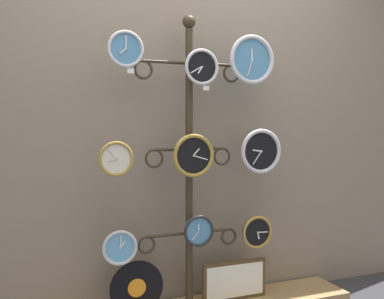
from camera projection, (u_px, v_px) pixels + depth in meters
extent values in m
cube|color=gray|center=(180.00, 97.00, 2.98)|extent=(4.40, 0.04, 2.80)
cylinder|color=#382D1E|center=(189.00, 172.00, 2.86)|extent=(0.05, 0.05, 1.80)
sphere|color=#382D1E|center=(189.00, 22.00, 2.80)|extent=(0.08, 0.08, 0.08)
cylinder|color=#382D1E|center=(167.00, 62.00, 2.76)|extent=(0.30, 0.02, 0.02)
torus|color=#382D1E|center=(143.00, 70.00, 2.71)|extent=(0.12, 0.02, 0.12)
cylinder|color=#382D1E|center=(211.00, 64.00, 2.87)|extent=(0.30, 0.02, 0.02)
torus|color=#382D1E|center=(231.00, 74.00, 2.93)|extent=(0.12, 0.02, 0.12)
cylinder|color=#382D1E|center=(172.00, 149.00, 2.81)|extent=(0.23, 0.02, 0.02)
torus|color=#382D1E|center=(154.00, 158.00, 2.77)|extent=(0.12, 0.02, 0.12)
cylinder|color=#382D1E|center=(206.00, 149.00, 2.89)|extent=(0.23, 0.02, 0.02)
torus|color=#382D1E|center=(222.00, 156.00, 2.94)|extent=(0.12, 0.02, 0.12)
cylinder|color=#382D1E|center=(168.00, 235.00, 2.83)|extent=(0.28, 0.02, 0.02)
torus|color=#382D1E|center=(147.00, 245.00, 2.78)|extent=(0.11, 0.02, 0.11)
cylinder|color=#382D1E|center=(209.00, 231.00, 2.93)|extent=(0.28, 0.02, 0.02)
torus|color=#382D1E|center=(229.00, 236.00, 2.99)|extent=(0.11, 0.02, 0.11)
cylinder|color=#4C84B2|center=(125.00, 49.00, 2.57)|extent=(0.19, 0.02, 0.19)
torus|color=silver|center=(126.00, 49.00, 2.55)|extent=(0.21, 0.02, 0.21)
cylinder|color=silver|center=(126.00, 49.00, 2.55)|extent=(0.01, 0.01, 0.01)
cube|color=silver|center=(123.00, 51.00, 2.54)|extent=(0.04, 0.00, 0.04)
cube|color=silver|center=(126.00, 42.00, 2.55)|extent=(0.01, 0.00, 0.08)
cylinder|color=black|center=(201.00, 67.00, 2.74)|extent=(0.20, 0.02, 0.20)
torus|color=silver|center=(202.00, 67.00, 2.72)|extent=(0.22, 0.02, 0.22)
cylinder|color=silver|center=(202.00, 67.00, 2.72)|extent=(0.01, 0.01, 0.01)
cube|color=silver|center=(200.00, 70.00, 2.72)|extent=(0.03, 0.00, 0.05)
cube|color=silver|center=(197.00, 70.00, 2.71)|extent=(0.07, 0.00, 0.05)
cylinder|color=#4C84B2|center=(251.00, 60.00, 2.89)|extent=(0.29, 0.02, 0.29)
torus|color=silver|center=(252.00, 60.00, 2.88)|extent=(0.32, 0.03, 0.32)
cylinder|color=silver|center=(252.00, 60.00, 2.88)|extent=(0.02, 0.01, 0.02)
cube|color=silver|center=(252.00, 54.00, 2.87)|extent=(0.02, 0.00, 0.07)
cube|color=silver|center=(250.00, 68.00, 2.87)|extent=(0.04, 0.00, 0.11)
cylinder|color=silver|center=(116.00, 159.00, 2.61)|extent=(0.19, 0.02, 0.19)
torus|color=#A58438|center=(116.00, 159.00, 2.59)|extent=(0.21, 0.02, 0.21)
cylinder|color=#A58438|center=(116.00, 159.00, 2.59)|extent=(0.01, 0.01, 0.01)
cube|color=silver|center=(113.00, 160.00, 2.58)|extent=(0.05, 0.00, 0.02)
cube|color=silver|center=(113.00, 154.00, 2.58)|extent=(0.05, 0.00, 0.06)
cylinder|color=black|center=(193.00, 156.00, 2.75)|extent=(0.24, 0.02, 0.24)
torus|color=#A58438|center=(194.00, 156.00, 2.73)|extent=(0.27, 0.02, 0.27)
cylinder|color=#A58438|center=(194.00, 156.00, 2.73)|extent=(0.01, 0.01, 0.01)
cube|color=silver|center=(197.00, 152.00, 2.74)|extent=(0.05, 0.00, 0.05)
cube|color=silver|center=(201.00, 158.00, 2.75)|extent=(0.09, 0.00, 0.03)
cylinder|color=black|center=(260.00, 151.00, 2.96)|extent=(0.27, 0.02, 0.27)
torus|color=silver|center=(261.00, 151.00, 2.94)|extent=(0.30, 0.03, 0.30)
cylinder|color=silver|center=(261.00, 151.00, 2.94)|extent=(0.02, 0.01, 0.02)
cube|color=silver|center=(257.00, 151.00, 2.93)|extent=(0.07, 0.00, 0.02)
cube|color=silver|center=(257.00, 158.00, 2.93)|extent=(0.07, 0.00, 0.09)
cylinder|color=#60A8DB|center=(119.00, 247.00, 2.65)|extent=(0.19, 0.02, 0.19)
torus|color=silver|center=(120.00, 248.00, 2.63)|extent=(0.21, 0.02, 0.21)
cylinder|color=silver|center=(120.00, 248.00, 2.63)|extent=(0.01, 0.01, 0.01)
cube|color=silver|center=(122.00, 245.00, 2.64)|extent=(0.04, 0.00, 0.04)
cube|color=silver|center=(121.00, 242.00, 2.63)|extent=(0.01, 0.00, 0.08)
cylinder|color=#4C84B2|center=(198.00, 231.00, 2.80)|extent=(0.18, 0.02, 0.18)
torus|color=#262628|center=(199.00, 231.00, 2.79)|extent=(0.20, 0.02, 0.20)
cylinder|color=#262628|center=(199.00, 231.00, 2.79)|extent=(0.01, 0.01, 0.01)
cube|color=silver|center=(199.00, 228.00, 2.79)|extent=(0.01, 0.00, 0.04)
cube|color=silver|center=(196.00, 236.00, 2.78)|extent=(0.05, 0.00, 0.06)
cylinder|color=black|center=(256.00, 232.00, 2.97)|extent=(0.20, 0.02, 0.20)
torus|color=#A58438|center=(258.00, 232.00, 2.96)|extent=(0.22, 0.02, 0.22)
cylinder|color=#A58438|center=(258.00, 232.00, 2.96)|extent=(0.01, 0.01, 0.01)
cube|color=silver|center=(258.00, 236.00, 2.96)|extent=(0.02, 0.00, 0.05)
cube|color=silver|center=(263.00, 232.00, 2.97)|extent=(0.08, 0.00, 0.01)
cylinder|color=black|center=(137.00, 288.00, 2.73)|extent=(0.33, 0.01, 0.33)
cylinder|color=orange|center=(137.00, 288.00, 2.73)|extent=(0.11, 0.00, 0.11)
cube|color=#4C381E|center=(235.00, 280.00, 2.96)|extent=(0.45, 0.02, 0.26)
cube|color=white|center=(235.00, 281.00, 2.95)|extent=(0.41, 0.00, 0.22)
cube|color=white|center=(131.00, 71.00, 2.57)|extent=(0.04, 0.00, 0.03)
cube|color=white|center=(206.00, 88.00, 2.75)|extent=(0.04, 0.00, 0.03)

